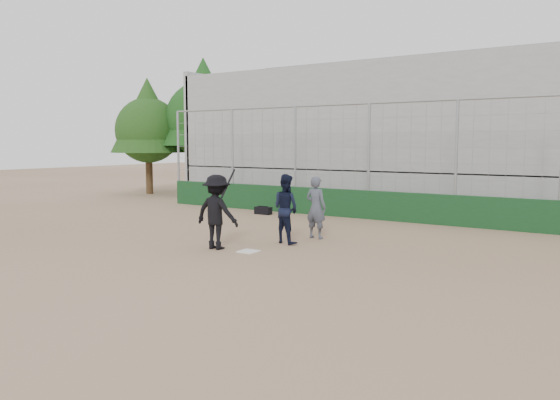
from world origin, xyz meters
The scene contains 10 objects.
ground centered at (0.00, 0.00, 0.00)m, with size 90.00×90.00×0.00m, color brown.
home_plate centered at (0.00, 0.00, 0.01)m, with size 0.44×0.44×0.02m, color white.
backstop centered at (0.00, 7.00, 0.96)m, with size 18.10×0.25×4.04m.
bleachers centered at (0.00, 11.95, 2.92)m, with size 20.25×6.70×6.98m.
tree_left centered at (-11.00, 11.00, 4.39)m, with size 4.48×4.48×7.00m.
tree_right centered at (-13.50, 9.50, 3.76)m, with size 3.84×3.84×6.00m.
batter_at_plate centered at (-0.89, -0.12, 0.93)m, with size 1.23×0.81×2.00m.
catcher_crouched centered at (0.13, 1.47, 0.62)m, with size 1.07×0.95×1.23m.
umpire centered at (0.44, 2.54, 0.78)m, with size 0.63×0.42×1.56m, color #454A57.
equipment_bag centered at (-3.76, 5.97, 0.14)m, with size 0.64×0.28×0.31m.
Camera 1 is at (7.83, -10.52, 2.64)m, focal length 35.00 mm.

